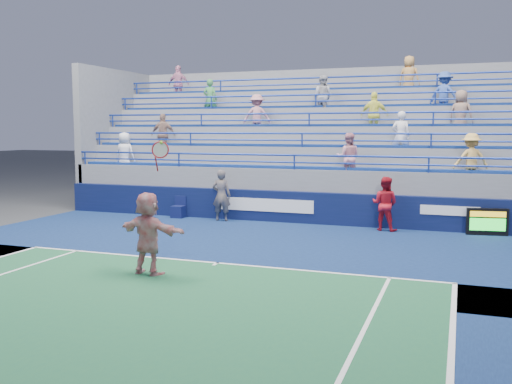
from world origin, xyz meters
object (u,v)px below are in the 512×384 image
at_px(serve_speed_board, 487,222).
at_px(tennis_player, 148,233).
at_px(judge_chair, 179,211).
at_px(line_judge, 221,195).
at_px(ball_girl, 385,204).

relative_size(serve_speed_board, tennis_player, 0.41).
xyz_separation_m(judge_chair, line_judge, (1.79, -0.16, 0.66)).
height_order(serve_speed_board, tennis_player, tennis_player).
bearing_deg(ball_girl, line_judge, 11.83).
distance_m(judge_chair, ball_girl, 7.51).
bearing_deg(ball_girl, serve_speed_board, -164.51).
bearing_deg(tennis_player, line_judge, 100.80).
height_order(serve_speed_board, judge_chair, serve_speed_board).
bearing_deg(serve_speed_board, tennis_player, -133.89).
relative_size(tennis_player, ball_girl, 1.72).
height_order(serve_speed_board, ball_girl, ball_girl).
bearing_deg(judge_chair, tennis_player, -67.09).
xyz_separation_m(judge_chair, ball_girl, (7.48, -0.15, 0.62)).
distance_m(serve_speed_board, tennis_player, 10.61).
distance_m(tennis_player, line_judge, 7.57).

